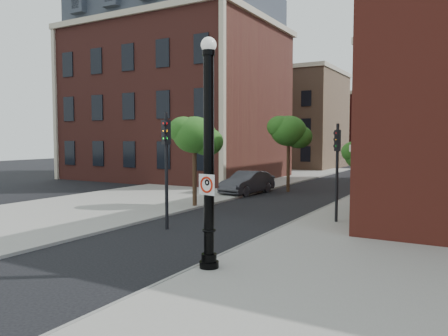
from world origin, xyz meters
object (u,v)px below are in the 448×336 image
Objects in this scene: lamppost at (209,165)px; parked_car at (247,182)px; traffic_signal_left at (166,151)px; traffic_signal_right at (337,157)px; no_parking_sign at (207,185)px.

parked_car is at bearing 113.25° from lamppost.
traffic_signal_right is (5.95, 4.66, -0.29)m from traffic_signal_left.
lamppost is 8.85m from traffic_signal_right.
parked_car is 11.38m from traffic_signal_right.
parked_car is at bearing 125.59° from traffic_signal_right.
no_parking_sign is 0.12× the size of traffic_signal_left.
no_parking_sign is at bearing -18.51° from traffic_signal_left.
traffic_signal_right is at bearing 61.76° from traffic_signal_left.
no_parking_sign is 17.95m from parked_car.
traffic_signal_left is (-4.70, 4.26, 0.77)m from no_parking_sign.
lamppost is 6.22m from traffic_signal_left.
traffic_signal_left is (-4.67, 4.09, 0.23)m from lamppost.
traffic_signal_right is (1.25, 8.93, 0.48)m from no_parking_sign.
traffic_signal_right is at bearing 92.37° from no_parking_sign.
parked_car is at bearing 123.47° from no_parking_sign.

